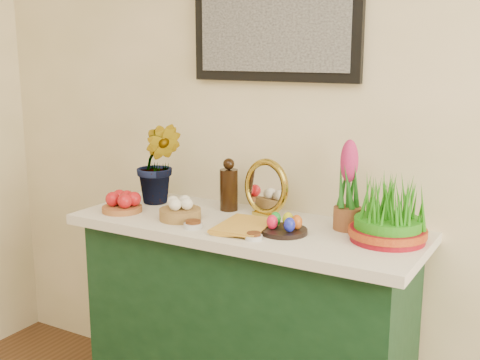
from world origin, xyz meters
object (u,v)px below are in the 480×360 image
mirror (266,188)px  book (222,222)px  hyacinth_green (158,150)px  wheatgrass_sabzeh (389,214)px  sideboard (246,331)px

mirror → book: mirror is taller
hyacinth_green → mirror: size_ratio=1.98×
wheatgrass_sabzeh → hyacinth_green: bearing=178.2°
sideboard → wheatgrass_sabzeh: size_ratio=4.70×
sideboard → mirror: 0.59m
book → wheatgrass_sabzeh: size_ratio=0.89×
sideboard → hyacinth_green: 0.86m
hyacinth_green → book: 0.52m
hyacinth_green → wheatgrass_sabzeh: hyacinth_green is taller
hyacinth_green → book: bearing=-46.9°
book → wheatgrass_sabzeh: (0.60, 0.14, 0.08)m
mirror → book: (-0.07, -0.23, -0.10)m
book → mirror: bearing=68.2°
mirror → wheatgrass_sabzeh: (0.53, -0.09, -0.02)m
hyacinth_green → mirror: hyacinth_green is taller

